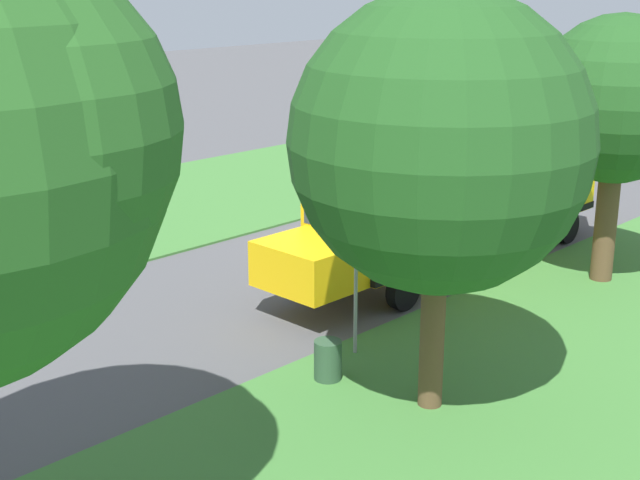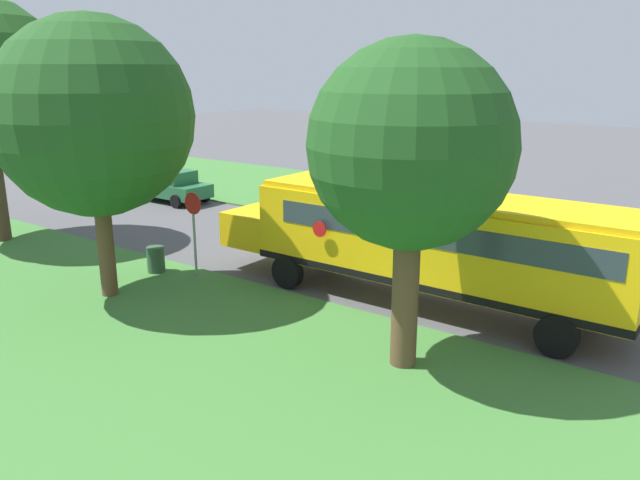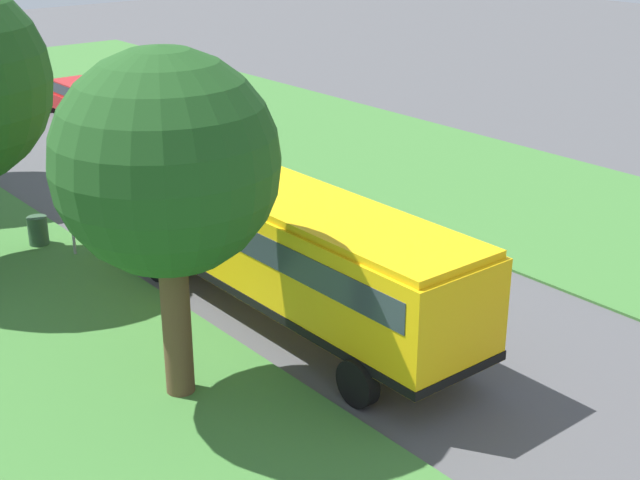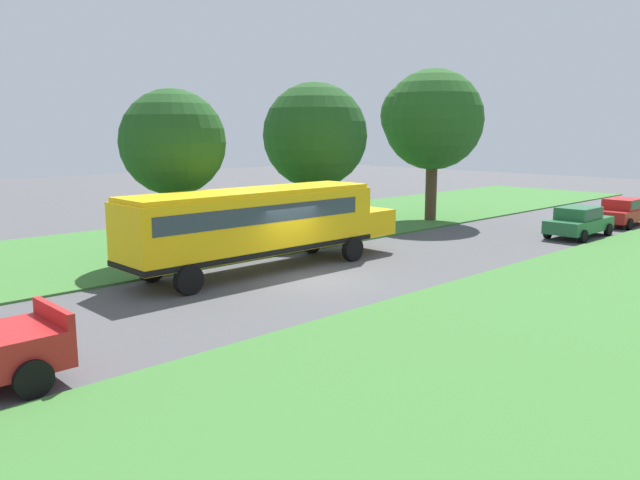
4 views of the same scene
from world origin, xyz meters
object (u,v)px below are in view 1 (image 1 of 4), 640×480
stop_sign (356,280)px  trash_bin (328,362)px  school_bus (458,197)px  pickup_truck (538,143)px  oak_tree_roadside_mid (440,141)px  oak_tree_beside_bus (615,99)px

stop_sign → trash_bin: stop_sign is taller
school_bus → pickup_truck: school_bus is taller
pickup_truck → trash_bin: 22.21m
school_bus → stop_sign: bearing=108.4°
oak_tree_roadside_mid → trash_bin: 5.19m
pickup_truck → oak_tree_roadside_mid: oak_tree_roadside_mid is taller
pickup_truck → trash_bin: size_ratio=6.00×
pickup_truck → trash_bin: pickup_truck is taller
oak_tree_beside_bus → trash_bin: size_ratio=7.80×
school_bus → oak_tree_beside_bus: oak_tree_beside_bus is taller
oak_tree_roadside_mid → stop_sign: (2.61, -0.77, -3.40)m
oak_tree_roadside_mid → trash_bin: oak_tree_roadside_mid is taller
stop_sign → trash_bin: bearing=109.3°
oak_tree_beside_bus → trash_bin: 10.57m
pickup_truck → oak_tree_beside_bus: size_ratio=0.77×
school_bus → trash_bin: bearing=108.6°
school_bus → stop_sign: (-2.26, 6.78, -0.19)m
oak_tree_beside_bus → stop_sign: size_ratio=2.56×
stop_sign → pickup_truck: bearing=-69.4°
trash_bin → pickup_truck: bearing=-69.5°
oak_tree_beside_bus → trash_bin: oak_tree_beside_bus is taller
oak_tree_beside_bus → oak_tree_roadside_mid: size_ratio=0.90×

